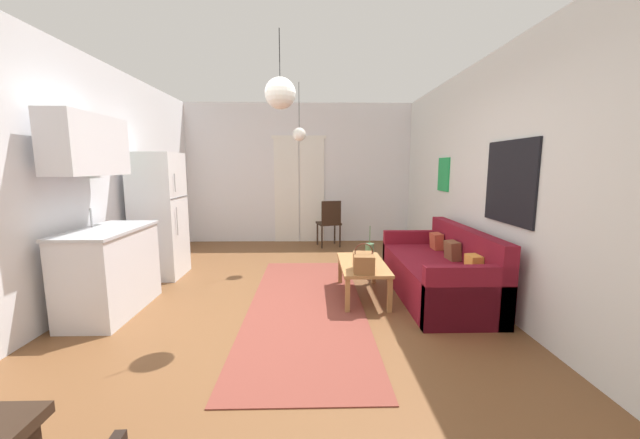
{
  "coord_description": "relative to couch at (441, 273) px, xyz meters",
  "views": [
    {
      "loc": [
        0.25,
        -3.55,
        1.55
      ],
      "look_at": [
        0.38,
        1.56,
        0.79
      ],
      "focal_mm": 20.06,
      "sensor_mm": 36.0,
      "label": 1
    }
  ],
  "objects": [
    {
      "name": "wall_back",
      "position": [
        -1.8,
        3.29,
        1.11
      ],
      "size": [
        4.72,
        0.13,
        2.8
      ],
      "color": "silver",
      "rests_on": "ground_plane"
    },
    {
      "name": "couch",
      "position": [
        0.0,
        0.0,
        0.0
      ],
      "size": [
        0.86,
        1.95,
        0.83
      ],
      "color": "maroon",
      "rests_on": "ground_plane"
    },
    {
      "name": "area_rug",
      "position": [
        -1.61,
        -0.26,
        -0.27
      ],
      "size": [
        1.25,
        3.47,
        0.01
      ],
      "primitive_type": "cube",
      "color": "brown",
      "rests_on": "ground_plane"
    },
    {
      "name": "wall_right",
      "position": [
        0.51,
        -0.54,
        1.12
      ],
      "size": [
        0.12,
        7.77,
        2.8
      ],
      "color": "silver",
      "rests_on": "ground_plane"
    },
    {
      "name": "pendant_lamp_far",
      "position": [
        -1.73,
        1.5,
        1.75
      ],
      "size": [
        0.2,
        0.2,
        0.87
      ],
      "color": "black"
    },
    {
      "name": "wall_left",
      "position": [
        -4.11,
        -0.54,
        1.12
      ],
      "size": [
        0.12,
        7.77,
        2.8
      ],
      "color": "silver",
      "rests_on": "ground_plane"
    },
    {
      "name": "bamboo_vase",
      "position": [
        -0.84,
        0.18,
        0.23
      ],
      "size": [
        0.11,
        0.11,
        0.42
      ],
      "color": "#47704C",
      "rests_on": "coffee_table"
    },
    {
      "name": "handbag",
      "position": [
        -0.98,
        -0.33,
        0.23
      ],
      "size": [
        0.24,
        0.33,
        0.32
      ],
      "color": "brown",
      "rests_on": "coffee_table"
    },
    {
      "name": "accent_chair",
      "position": [
        -1.2,
        2.7,
        0.23
      ],
      "size": [
        0.5,
        0.49,
        0.9
      ],
      "rotation": [
        0.0,
        0.0,
        3.38
      ],
      "color": "black",
      "rests_on": "ground_plane"
    },
    {
      "name": "coffee_table",
      "position": [
        -0.94,
        0.02,
        0.08
      ],
      "size": [
        0.53,
        1.05,
        0.41
      ],
      "color": "#A87542",
      "rests_on": "ground_plane"
    },
    {
      "name": "pendant_lamp_near",
      "position": [
        -1.84,
        -0.6,
        1.95
      ],
      "size": [
        0.29,
        0.29,
        0.72
      ],
      "color": "black"
    },
    {
      "name": "refrigerator",
      "position": [
        -3.68,
        0.9,
        0.59
      ],
      "size": [
        0.61,
        0.65,
        1.73
      ],
      "color": "white",
      "rests_on": "ground_plane"
    },
    {
      "name": "ground_plane",
      "position": [
        -1.8,
        -0.55,
        -0.33
      ],
      "size": [
        5.12,
        8.17,
        0.1
      ],
      "primitive_type": "cube",
      "color": "brown"
    },
    {
      "name": "kitchen_counter",
      "position": [
        -3.71,
        -0.38,
        0.51
      ],
      "size": [
        0.58,
        1.16,
        2.06
      ],
      "color": "silver",
      "rests_on": "ground_plane"
    }
  ]
}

